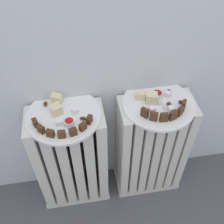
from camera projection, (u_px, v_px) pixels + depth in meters
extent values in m
cube|color=silver|center=(77.00, 188.00, 1.55)|extent=(0.35, 0.18, 0.03)
cube|color=silver|center=(42.00, 161.00, 1.31)|extent=(0.04, 0.18, 0.59)
cube|color=silver|center=(54.00, 160.00, 1.32)|extent=(0.04, 0.18, 0.59)
cube|color=silver|center=(66.00, 158.00, 1.32)|extent=(0.04, 0.18, 0.59)
cube|color=silver|center=(78.00, 157.00, 1.33)|extent=(0.04, 0.18, 0.59)
cube|color=silver|center=(89.00, 155.00, 1.34)|extent=(0.04, 0.18, 0.59)
cube|color=silver|center=(101.00, 153.00, 1.34)|extent=(0.04, 0.18, 0.59)
cube|color=silver|center=(146.00, 178.00, 1.60)|extent=(0.35, 0.18, 0.03)
cube|color=silver|center=(122.00, 150.00, 1.36)|extent=(0.04, 0.18, 0.59)
cube|color=silver|center=(132.00, 149.00, 1.36)|extent=(0.04, 0.18, 0.59)
cube|color=silver|center=(142.00, 148.00, 1.37)|extent=(0.04, 0.18, 0.59)
cube|color=silver|center=(151.00, 146.00, 1.37)|extent=(0.04, 0.18, 0.59)
cube|color=silver|center=(160.00, 145.00, 1.38)|extent=(0.04, 0.18, 0.59)
cube|color=silver|center=(170.00, 144.00, 1.38)|extent=(0.04, 0.18, 0.59)
cube|color=silver|center=(179.00, 142.00, 1.39)|extent=(0.04, 0.18, 0.59)
cylinder|color=white|center=(64.00, 116.00, 1.11)|extent=(0.31, 0.31, 0.01)
cylinder|color=white|center=(158.00, 104.00, 1.15)|extent=(0.31, 0.31, 0.01)
cube|color=#472B19|center=(35.00, 123.00, 1.05)|extent=(0.03, 0.03, 0.03)
cube|color=#472B19|center=(41.00, 129.00, 1.03)|extent=(0.03, 0.03, 0.03)
cube|color=#472B19|center=(50.00, 133.00, 1.02)|extent=(0.03, 0.03, 0.03)
cube|color=#472B19|center=(62.00, 134.00, 1.01)|extent=(0.03, 0.02, 0.03)
cube|color=#472B19|center=(73.00, 132.00, 1.02)|extent=(0.03, 0.03, 0.03)
cube|color=#472B19|center=(83.00, 127.00, 1.04)|extent=(0.03, 0.03, 0.03)
cube|color=#472B19|center=(89.00, 120.00, 1.06)|extent=(0.03, 0.03, 0.03)
cube|color=beige|center=(56.00, 110.00, 1.09)|extent=(0.05, 0.05, 0.04)
cube|color=beige|center=(57.00, 99.00, 1.14)|extent=(0.05, 0.05, 0.04)
cube|color=white|center=(75.00, 111.00, 1.10)|extent=(0.03, 0.03, 0.02)
cube|color=white|center=(59.00, 122.00, 1.06)|extent=(0.02, 0.02, 0.02)
ellipsoid|color=#4C2814|center=(45.00, 104.00, 1.14)|extent=(0.02, 0.03, 0.02)
ellipsoid|color=#4C2814|center=(83.00, 118.00, 1.08)|extent=(0.03, 0.02, 0.01)
cylinder|color=white|center=(69.00, 123.00, 1.06)|extent=(0.04, 0.04, 0.02)
cylinder|color=#B21419|center=(69.00, 122.00, 1.05)|extent=(0.03, 0.03, 0.01)
cube|color=#472B19|center=(145.00, 113.00, 1.08)|extent=(0.03, 0.03, 0.04)
cube|color=#472B19|center=(154.00, 116.00, 1.07)|extent=(0.03, 0.03, 0.04)
cube|color=#472B19|center=(164.00, 117.00, 1.06)|extent=(0.03, 0.02, 0.04)
cube|color=#472B19|center=(173.00, 116.00, 1.07)|extent=(0.03, 0.02, 0.04)
cube|color=#472B19|center=(180.00, 111.00, 1.09)|extent=(0.03, 0.03, 0.04)
cube|color=#472B19|center=(184.00, 105.00, 1.11)|extent=(0.03, 0.03, 0.04)
cube|color=beige|center=(152.00, 98.00, 1.14)|extent=(0.05, 0.05, 0.05)
cube|color=beige|center=(140.00, 95.00, 1.16)|extent=(0.05, 0.04, 0.04)
cube|color=white|center=(168.00, 94.00, 1.17)|extent=(0.03, 0.03, 0.02)
cube|color=white|center=(152.00, 109.00, 1.11)|extent=(0.03, 0.03, 0.02)
cube|color=white|center=(171.00, 109.00, 1.11)|extent=(0.03, 0.03, 0.03)
ellipsoid|color=#4C2814|center=(182.00, 102.00, 1.14)|extent=(0.03, 0.03, 0.02)
ellipsoid|color=#4C2814|center=(168.00, 91.00, 1.19)|extent=(0.03, 0.03, 0.02)
ellipsoid|color=#4C2814|center=(169.00, 104.00, 1.13)|extent=(0.02, 0.03, 0.02)
cylinder|color=white|center=(157.00, 95.00, 1.17)|extent=(0.05, 0.05, 0.02)
cylinder|color=#B21419|center=(157.00, 94.00, 1.17)|extent=(0.04, 0.04, 0.01)
cube|color=silver|center=(166.00, 113.00, 1.11)|extent=(0.02, 0.07, 0.00)
cube|color=silver|center=(160.00, 103.00, 1.15)|extent=(0.02, 0.02, 0.00)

